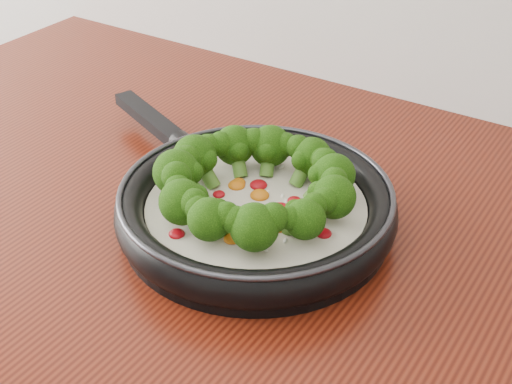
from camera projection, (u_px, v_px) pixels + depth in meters
The scene contains 1 object.
skillet at pixel (253, 201), 0.82m from camera, with size 0.53×0.42×0.09m.
Camera 1 is at (0.27, 0.51, 1.39)m, focal length 50.46 mm.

